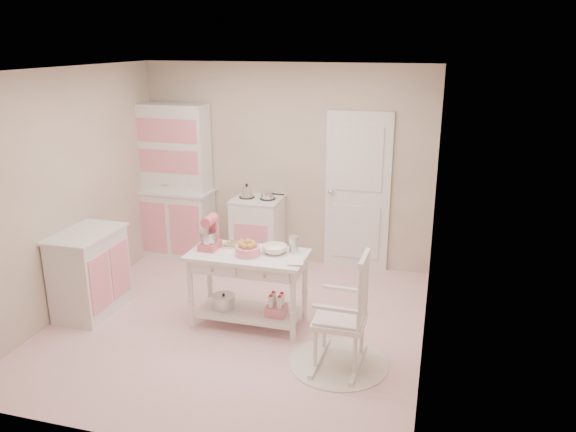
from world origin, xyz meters
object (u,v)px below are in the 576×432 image
object	(u,v)px
rocking_chair	(340,310)
stand_mixer	(209,233)
stove	(258,232)
work_table	(249,289)
bread_basket	(248,251)
hutch	(173,182)
base_cabinet	(90,273)

from	to	relation	value
rocking_chair	stand_mixer	bearing A→B (deg)	162.53
stove	work_table	size ratio (longest dim) A/B	0.77
bread_basket	hutch	bearing A→B (deg)	134.39
stove	rocking_chair	bearing A→B (deg)	-54.67
base_cabinet	rocking_chair	size ratio (longest dim) A/B	0.84
rocking_chair	work_table	xyz separation A→B (m)	(-1.04, 0.49, -0.15)
bread_basket	rocking_chair	bearing A→B (deg)	-23.38
stove	work_table	world-z (taller)	stove
stove	bread_basket	bearing A→B (deg)	-74.71
work_table	bread_basket	distance (m)	0.45
hutch	stove	bearing A→B (deg)	-2.39
work_table	stand_mixer	size ratio (longest dim) A/B	3.53
rocking_chair	stand_mixer	size ratio (longest dim) A/B	3.24
rocking_chair	base_cabinet	bearing A→B (deg)	175.40
stand_mixer	bread_basket	xyz separation A→B (m)	(0.44, -0.07, -0.12)
stand_mixer	bread_basket	size ratio (longest dim) A/B	1.36
stove	base_cabinet	world-z (taller)	same
hutch	stand_mixer	xyz separation A→B (m)	(1.21, -1.61, -0.07)
stove	work_table	xyz separation A→B (m)	(0.43, -1.58, -0.06)
base_cabinet	bread_basket	size ratio (longest dim) A/B	3.68
rocking_chair	stand_mixer	world-z (taller)	stand_mixer
hutch	rocking_chair	xyz separation A→B (m)	(2.67, -2.12, -0.49)
work_table	stand_mixer	bearing A→B (deg)	177.27
rocking_chair	work_table	world-z (taller)	rocking_chair
hutch	base_cabinet	bearing A→B (deg)	-94.03
work_table	stand_mixer	world-z (taller)	stand_mixer
stove	rocking_chair	distance (m)	2.54
stove	bread_basket	world-z (taller)	stove
work_table	stove	bearing A→B (deg)	105.08
hutch	bread_basket	distance (m)	2.36
work_table	stand_mixer	xyz separation A→B (m)	(-0.42, 0.02, 0.57)
stove	bread_basket	xyz separation A→B (m)	(0.45, -1.63, 0.39)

